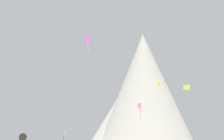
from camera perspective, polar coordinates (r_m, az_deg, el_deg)
The scene contains 7 objects.
rock_massif at distance 130.64m, azimuth 5.14°, elevation -6.34°, with size 65.24×60.10×56.74m.
kite_gold_mid at distance 67.85m, azimuth 9.13°, elevation -2.45°, with size 0.99×1.17×1.25m.
kite_lime_mid at distance 66.56m, azimuth 14.27°, elevation -3.26°, with size 1.41×1.43×1.00m.
kite_pink_low at distance 73.50m, azimuth -9.16°, elevation -12.05°, with size 1.02×1.55×5.84m.
kite_black_low at distance 80.72m, azimuth -16.94°, elevation -12.43°, with size 2.09×1.38×6.16m.
kite_magenta_high at distance 87.75m, azimuth -4.70°, elevation 6.02°, with size 1.73×0.68×5.19m.
kite_rainbow_low at distance 62.86m, azimuth 5.45°, elevation -7.00°, with size 1.07×1.31×3.70m.
Camera 1 is at (3.70, -25.38, 3.50)m, focal length 47.09 mm.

